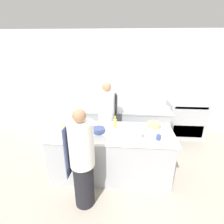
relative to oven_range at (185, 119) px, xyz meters
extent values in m
plane|color=#A89E8E|center=(-1.94, -1.75, -0.48)|extent=(16.00, 16.00, 0.00)
cube|color=silver|center=(-1.94, 0.38, 0.92)|extent=(8.00, 0.06, 2.80)
cube|color=#A8AAAF|center=(-1.94, -1.75, -0.04)|extent=(2.20, 0.87, 0.89)
cube|color=white|center=(-1.94, -1.75, 0.42)|extent=(2.30, 0.90, 0.04)
cube|color=#A8AAAF|center=(-1.65, -0.52, -0.04)|extent=(2.09, 0.63, 0.89)
cube|color=#A8AAAF|center=(-1.65, -0.52, 0.42)|extent=(2.18, 0.66, 0.04)
cube|color=#A8AAAF|center=(0.00, 0.00, 0.00)|extent=(0.97, 0.67, 0.96)
cube|color=black|center=(0.00, -0.32, -0.22)|extent=(0.77, 0.01, 0.34)
cube|color=black|center=(0.00, -0.32, 0.44)|extent=(0.82, 0.01, 0.06)
cylinder|color=black|center=(-2.29, -2.49, -0.11)|extent=(0.31, 0.31, 0.75)
cylinder|color=white|center=(-2.29, -2.49, 0.61)|extent=(0.36, 0.36, 0.69)
cube|color=#4C567F|center=(-2.48, -2.48, 0.51)|extent=(0.04, 0.35, 0.79)
sphere|color=#9E7051|center=(-2.29, -2.49, 1.05)|extent=(0.19, 0.19, 0.19)
cylinder|color=black|center=(-2.08, -0.97, -0.09)|extent=(0.33, 0.33, 0.77)
cylinder|color=white|center=(-2.08, -0.97, 0.65)|extent=(0.39, 0.39, 0.71)
cube|color=#2D2D33|center=(-1.89, -0.92, 0.55)|extent=(0.10, 0.36, 0.82)
sphere|color=#9E7051|center=(-2.08, -0.97, 1.10)|extent=(0.20, 0.20, 0.20)
cylinder|color=#19471E|center=(-2.60, -1.41, 0.51)|extent=(0.06, 0.06, 0.14)
cylinder|color=#19471E|center=(-2.60, -1.41, 0.61)|extent=(0.03, 0.03, 0.05)
cylinder|color=#B2A84C|center=(-1.87, -1.57, 0.53)|extent=(0.07, 0.07, 0.17)
cylinder|color=#B2A84C|center=(-1.87, -1.57, 0.65)|extent=(0.03, 0.03, 0.07)
cylinder|color=silver|center=(-1.42, -2.01, 0.52)|extent=(0.07, 0.07, 0.15)
cylinder|color=silver|center=(-1.42, -2.01, 0.63)|extent=(0.03, 0.03, 0.06)
cylinder|color=navy|center=(-2.16, -1.78, 0.49)|extent=(0.24, 0.24, 0.08)
cylinder|color=#B7BABC|center=(-1.36, -1.80, 0.48)|extent=(0.20, 0.20, 0.08)
cylinder|color=tan|center=(-1.13, -1.48, 0.48)|extent=(0.28, 0.28, 0.07)
cylinder|color=tan|center=(-2.77, -1.61, 0.47)|extent=(0.28, 0.28, 0.06)
cylinder|color=#33477F|center=(-1.12, -1.98, 0.49)|extent=(0.08, 0.08, 0.09)
cube|color=white|center=(-1.69, -1.91, 0.45)|extent=(0.41, 0.20, 0.01)
cylinder|color=#A8AAAF|center=(-2.21, -0.50, 0.55)|extent=(0.23, 0.23, 0.20)
camera|label=1|loc=(-1.70, -4.59, 1.94)|focal=28.00mm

